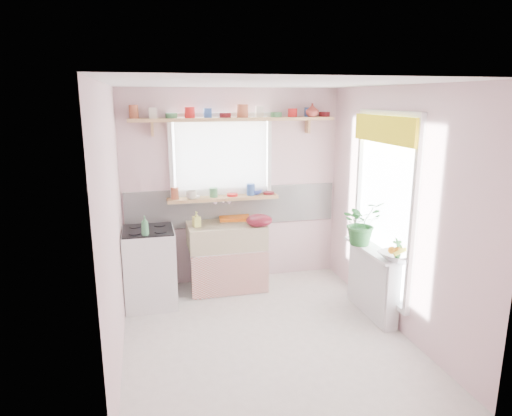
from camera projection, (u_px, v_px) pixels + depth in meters
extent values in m
plane|color=silver|center=(265.00, 336.00, 4.67)|extent=(3.20, 3.20, 0.00)
plane|color=white|center=(266.00, 83.00, 4.09)|extent=(3.20, 3.20, 0.00)
plane|color=beige|center=(233.00, 187.00, 5.89)|extent=(2.80, 0.00, 2.80)
plane|color=beige|center=(331.00, 281.00, 2.87)|extent=(2.80, 0.00, 2.80)
plane|color=beige|center=(113.00, 228.00, 4.05)|extent=(0.00, 3.20, 3.20)
plane|color=beige|center=(396.00, 210.00, 4.71)|extent=(0.00, 3.20, 3.20)
cube|color=white|center=(233.00, 206.00, 5.93)|extent=(2.74, 0.03, 0.50)
cube|color=#C8818C|center=(233.00, 221.00, 5.98)|extent=(2.74, 0.02, 0.12)
cube|color=white|center=(221.00, 157.00, 5.75)|extent=(1.20, 0.01, 1.00)
cube|color=white|center=(222.00, 157.00, 5.69)|extent=(1.15, 0.02, 0.95)
cube|color=white|center=(385.00, 205.00, 4.90)|extent=(0.01, 1.10, 1.90)
cube|color=yellow|center=(383.00, 129.00, 4.69)|extent=(0.03, 1.20, 0.28)
cube|color=white|center=(227.00, 267.00, 5.80)|extent=(0.85, 0.55, 0.55)
cube|color=#C94F3B|center=(231.00, 275.00, 5.54)|extent=(0.95, 0.02, 0.53)
cube|color=#BCB08A|center=(226.00, 235.00, 5.70)|extent=(0.95, 0.55, 0.30)
cylinder|color=silver|center=(222.00, 200.00, 5.84)|extent=(0.03, 0.22, 0.03)
cube|color=white|center=(150.00, 268.00, 5.30)|extent=(0.58, 0.58, 0.90)
cube|color=black|center=(148.00, 230.00, 5.19)|extent=(0.56, 0.56, 0.02)
cylinder|color=black|center=(135.00, 233.00, 5.02)|extent=(0.14, 0.14, 0.01)
cylinder|color=black|center=(161.00, 232.00, 5.09)|extent=(0.14, 0.14, 0.01)
cylinder|color=black|center=(135.00, 227.00, 5.29)|extent=(0.14, 0.14, 0.01)
cylinder|color=black|center=(160.00, 225.00, 5.35)|extent=(0.14, 0.14, 0.01)
cube|color=white|center=(372.00, 282.00, 5.08)|extent=(0.15, 0.90, 0.75)
cube|color=white|center=(372.00, 250.00, 4.98)|extent=(0.22, 0.95, 0.03)
cube|color=tan|center=(223.00, 198.00, 5.77)|extent=(1.40, 0.22, 0.04)
cube|color=tan|center=(234.00, 119.00, 5.56)|extent=(2.52, 0.24, 0.04)
cylinder|color=#A55133|center=(134.00, 113.00, 5.26)|extent=(0.11, 0.11, 0.12)
cylinder|color=silver|center=(153.00, 113.00, 5.32)|extent=(0.11, 0.11, 0.12)
cylinder|color=#3F7F4C|center=(171.00, 116.00, 5.37)|extent=(0.11, 0.11, 0.06)
cylinder|color=red|center=(190.00, 113.00, 5.42)|extent=(0.11, 0.11, 0.12)
cylinder|color=#3359A5|center=(208.00, 113.00, 5.47)|extent=(0.11, 0.11, 0.12)
cylinder|color=#590F14|center=(225.00, 115.00, 5.52)|extent=(0.11, 0.11, 0.06)
cylinder|color=#A55133|center=(243.00, 112.00, 5.57)|extent=(0.11, 0.11, 0.12)
cylinder|color=silver|center=(259.00, 112.00, 5.62)|extent=(0.11, 0.11, 0.12)
cylinder|color=#3F7F4C|center=(276.00, 115.00, 5.68)|extent=(0.11, 0.11, 0.06)
cylinder|color=red|center=(293.00, 112.00, 5.72)|extent=(0.11, 0.11, 0.12)
cylinder|color=#3359A5|center=(309.00, 112.00, 5.77)|extent=(0.11, 0.11, 0.12)
cylinder|color=#590F14|center=(324.00, 114.00, 5.83)|extent=(0.11, 0.11, 0.06)
cylinder|color=#A55133|center=(173.00, 194.00, 5.60)|extent=(0.11, 0.11, 0.12)
cylinder|color=silver|center=(193.00, 193.00, 5.66)|extent=(0.11, 0.11, 0.12)
cylinder|color=#3F7F4C|center=(213.00, 195.00, 5.73)|extent=(0.11, 0.11, 0.06)
cylinder|color=red|center=(233.00, 191.00, 5.78)|extent=(0.11, 0.11, 0.12)
cylinder|color=#3359A5|center=(252.00, 190.00, 5.84)|extent=(0.11, 0.11, 0.12)
cylinder|color=#590F14|center=(270.00, 192.00, 5.90)|extent=(0.11, 0.11, 0.06)
cube|color=orange|center=(234.00, 218.00, 5.88)|extent=(0.42, 0.33, 0.04)
ellipsoid|color=maroon|center=(259.00, 220.00, 5.55)|extent=(0.41, 0.41, 0.15)
imported|color=#2D7234|center=(361.00, 223.00, 5.06)|extent=(0.51, 0.46, 0.50)
imported|color=silver|center=(397.00, 256.00, 4.61)|extent=(0.42, 0.42, 0.08)
imported|color=#276327|center=(397.00, 249.00, 4.59)|extent=(0.14, 0.11, 0.23)
imported|color=#DAE365|center=(196.00, 219.00, 5.52)|extent=(0.10, 0.11, 0.19)
imported|color=beige|center=(191.00, 195.00, 5.60)|extent=(0.16, 0.16, 0.10)
imported|color=#3449AA|center=(254.00, 192.00, 5.90)|extent=(0.26, 0.26, 0.06)
imported|color=#98382F|center=(312.00, 110.00, 5.71)|extent=(0.18, 0.18, 0.17)
imported|color=#458B59|center=(145.00, 226.00, 4.95)|extent=(0.09, 0.09, 0.22)
sphere|color=orange|center=(397.00, 250.00, 4.59)|extent=(0.08, 0.08, 0.08)
sphere|color=orange|center=(401.00, 249.00, 4.64)|extent=(0.08, 0.08, 0.08)
sphere|color=orange|center=(392.00, 250.00, 4.60)|extent=(0.08, 0.08, 0.08)
cylinder|color=gold|center=(402.00, 251.00, 4.55)|extent=(0.18, 0.04, 0.10)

